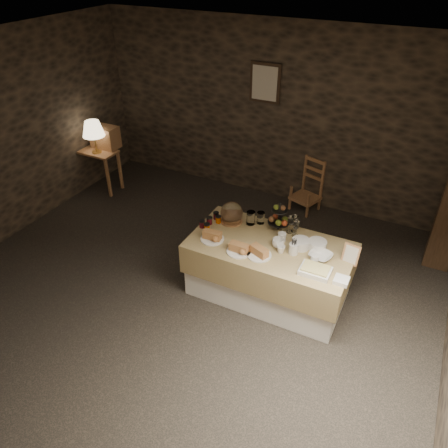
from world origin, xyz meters
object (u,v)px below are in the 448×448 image
at_px(buffet_table, 269,266).
at_px(table_lamp, 93,129).
at_px(fruit_stand, 279,219).
at_px(chair, 307,187).
at_px(wine_rack, 105,137).
at_px(console_table, 98,158).

bearing_deg(buffet_table, table_lamp, 161.93).
height_order(buffet_table, fruit_stand, fruit_stand).
bearing_deg(chair, wine_rack, -148.06).
height_order(console_table, table_lamp, table_lamp).
height_order(buffet_table, wine_rack, wine_rack).
xyz_separation_m(wine_rack, fruit_stand, (3.27, -0.99, -0.01)).
relative_size(console_table, wine_rack, 1.59).
bearing_deg(wine_rack, buffet_table, -21.61).
bearing_deg(chair, table_lamp, -144.11).
xyz_separation_m(buffet_table, wine_rack, (-3.30, 1.31, 0.44)).
height_order(console_table, wine_rack, wine_rack).
distance_m(console_table, chair, 3.29).
bearing_deg(fruit_stand, console_table, 166.27).
relative_size(buffet_table, chair, 2.83).
bearing_deg(console_table, fruit_stand, -13.73).
height_order(table_lamp, chair, table_lamp).
distance_m(buffet_table, console_table, 3.54).
distance_m(console_table, table_lamp, 0.51).
bearing_deg(buffet_table, fruit_stand, 95.95).
bearing_deg(console_table, table_lamp, -45.00).
xyz_separation_m(table_lamp, fruit_stand, (3.27, -0.76, -0.22)).
relative_size(wine_rack, chair, 0.68).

